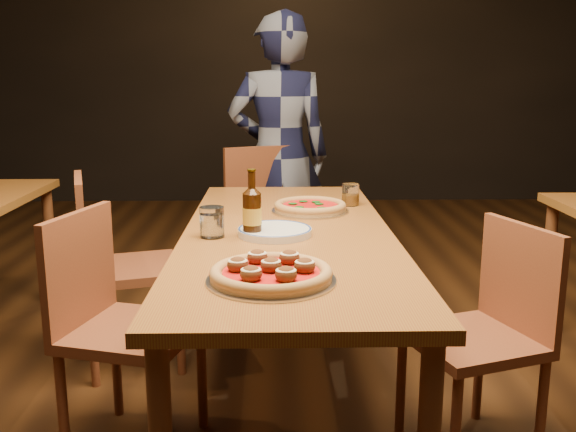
{
  "coord_description": "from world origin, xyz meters",
  "views": [
    {
      "loc": [
        -0.05,
        -2.4,
        1.34
      ],
      "look_at": [
        0.0,
        -0.05,
        0.82
      ],
      "focal_mm": 40.0,
      "sensor_mm": 36.0,
      "label": 1
    }
  ],
  "objects_px": {
    "chair_end": "(275,228)",
    "pizza_meatball": "(271,273)",
    "pizza_margherita": "(310,207)",
    "water_glass": "(212,222)",
    "diner": "(279,157)",
    "amber_glass": "(350,195)",
    "plate_stack": "(275,232)",
    "table_main": "(288,249)",
    "chair_main_e": "(472,338)",
    "chair_main_nw": "(133,329)",
    "chair_main_sw": "(131,267)",
    "beer_bottle": "(252,214)"
  },
  "relations": [
    {
      "from": "amber_glass",
      "to": "chair_main_e",
      "type": "bearing_deg",
      "value": -67.06
    },
    {
      "from": "table_main",
      "to": "chair_main_e",
      "type": "distance_m",
      "value": 0.75
    },
    {
      "from": "amber_glass",
      "to": "diner",
      "type": "distance_m",
      "value": 1.04
    },
    {
      "from": "plate_stack",
      "to": "chair_end",
      "type": "bearing_deg",
      "value": 89.8
    },
    {
      "from": "table_main",
      "to": "diner",
      "type": "relative_size",
      "value": 1.17
    },
    {
      "from": "chair_main_nw",
      "to": "pizza_margherita",
      "type": "height_order",
      "value": "chair_main_nw"
    },
    {
      "from": "chair_main_e",
      "to": "water_glass",
      "type": "height_order",
      "value": "chair_main_e"
    },
    {
      "from": "water_glass",
      "to": "amber_glass",
      "type": "relative_size",
      "value": 1.14
    },
    {
      "from": "water_glass",
      "to": "pizza_meatball",
      "type": "bearing_deg",
      "value": -67.4
    },
    {
      "from": "table_main",
      "to": "chair_main_nw",
      "type": "distance_m",
      "value": 0.65
    },
    {
      "from": "water_glass",
      "to": "amber_glass",
      "type": "xyz_separation_m",
      "value": [
        0.58,
        0.58,
        -0.01
      ]
    },
    {
      "from": "water_glass",
      "to": "diner",
      "type": "height_order",
      "value": "diner"
    },
    {
      "from": "chair_main_sw",
      "to": "plate_stack",
      "type": "bearing_deg",
      "value": -144.74
    },
    {
      "from": "pizza_meatball",
      "to": "beer_bottle",
      "type": "relative_size",
      "value": 1.53
    },
    {
      "from": "table_main",
      "to": "pizza_meatball",
      "type": "relative_size",
      "value": 5.25
    },
    {
      "from": "chair_end",
      "to": "amber_glass",
      "type": "distance_m",
      "value": 0.81
    },
    {
      "from": "amber_glass",
      "to": "diner",
      "type": "xyz_separation_m",
      "value": [
        -0.32,
        0.99,
        0.05
      ]
    },
    {
      "from": "amber_glass",
      "to": "chair_main_sw",
      "type": "bearing_deg",
      "value": -177.34
    },
    {
      "from": "chair_end",
      "to": "pizza_meatball",
      "type": "relative_size",
      "value": 2.56
    },
    {
      "from": "chair_main_nw",
      "to": "table_main",
      "type": "bearing_deg",
      "value": -49.49
    },
    {
      "from": "table_main",
      "to": "chair_main_nw",
      "type": "height_order",
      "value": "chair_main_nw"
    },
    {
      "from": "table_main",
      "to": "water_glass",
      "type": "relative_size",
      "value": 17.61
    },
    {
      "from": "chair_end",
      "to": "pizza_margherita",
      "type": "bearing_deg",
      "value": -102.6
    },
    {
      "from": "chair_main_e",
      "to": "plate_stack",
      "type": "relative_size",
      "value": 3.13
    },
    {
      "from": "chair_main_sw",
      "to": "plate_stack",
      "type": "relative_size",
      "value": 3.4
    },
    {
      "from": "table_main",
      "to": "plate_stack",
      "type": "xyz_separation_m",
      "value": [
        -0.05,
        -0.07,
        0.09
      ]
    },
    {
      "from": "chair_main_nw",
      "to": "chair_main_e",
      "type": "distance_m",
      "value": 1.2
    },
    {
      "from": "pizza_meatball",
      "to": "plate_stack",
      "type": "distance_m",
      "value": 0.55
    },
    {
      "from": "pizza_margherita",
      "to": "plate_stack",
      "type": "relative_size",
      "value": 1.22
    },
    {
      "from": "water_glass",
      "to": "pizza_margherita",
      "type": "bearing_deg",
      "value": 48.98
    },
    {
      "from": "chair_end",
      "to": "water_glass",
      "type": "bearing_deg",
      "value": -124.19
    },
    {
      "from": "table_main",
      "to": "pizza_meatball",
      "type": "height_order",
      "value": "pizza_meatball"
    },
    {
      "from": "plate_stack",
      "to": "amber_glass",
      "type": "height_order",
      "value": "amber_glass"
    },
    {
      "from": "pizza_meatball",
      "to": "amber_glass",
      "type": "distance_m",
      "value": 1.17
    },
    {
      "from": "pizza_margherita",
      "to": "plate_stack",
      "type": "height_order",
      "value": "pizza_margherita"
    },
    {
      "from": "plate_stack",
      "to": "pizza_margherita",
      "type": "bearing_deg",
      "value": 69.78
    },
    {
      "from": "chair_main_sw",
      "to": "water_glass",
      "type": "height_order",
      "value": "chair_main_sw"
    },
    {
      "from": "pizza_meatball",
      "to": "water_glass",
      "type": "bearing_deg",
      "value": 112.6
    },
    {
      "from": "amber_glass",
      "to": "plate_stack",
      "type": "bearing_deg",
      "value": -121.91
    },
    {
      "from": "pizza_meatball",
      "to": "water_glass",
      "type": "xyz_separation_m",
      "value": [
        -0.22,
        0.53,
        0.03
      ]
    },
    {
      "from": "chair_end",
      "to": "pizza_margherita",
      "type": "relative_size",
      "value": 2.87
    },
    {
      "from": "pizza_meatball",
      "to": "diner",
      "type": "relative_size",
      "value": 0.22
    },
    {
      "from": "pizza_meatball",
      "to": "diner",
      "type": "height_order",
      "value": "diner"
    },
    {
      "from": "chair_main_nw",
      "to": "pizza_margherita",
      "type": "xyz_separation_m",
      "value": [
        0.66,
        0.61,
        0.32
      ]
    },
    {
      "from": "chair_main_e",
      "to": "diner",
      "type": "distance_m",
      "value": 1.96
    },
    {
      "from": "beer_bottle",
      "to": "chair_end",
      "type": "bearing_deg",
      "value": 86.04
    },
    {
      "from": "plate_stack",
      "to": "diner",
      "type": "relative_size",
      "value": 0.16
    },
    {
      "from": "table_main",
      "to": "plate_stack",
      "type": "height_order",
      "value": "plate_stack"
    },
    {
      "from": "chair_main_nw",
      "to": "diner",
      "type": "xyz_separation_m",
      "value": [
        0.54,
        1.74,
        0.4
      ]
    },
    {
      "from": "amber_glass",
      "to": "water_glass",
      "type": "bearing_deg",
      "value": -134.9
    }
  ]
}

